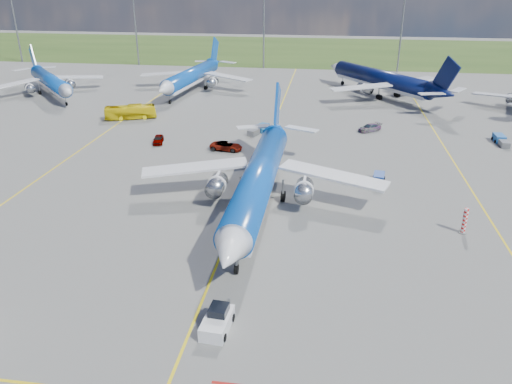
# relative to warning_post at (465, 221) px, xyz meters

# --- Properties ---
(ground) EXTENTS (400.00, 400.00, 0.00)m
(ground) POSITION_rel_warning_post_xyz_m (-26.00, -8.00, -1.50)
(ground) COLOR #5D5D5A
(ground) RESTS_ON ground
(grass_strip) EXTENTS (400.00, 80.00, 0.01)m
(grass_strip) POSITION_rel_warning_post_xyz_m (-26.00, 142.00, -1.50)
(grass_strip) COLOR #2D4719
(grass_strip) RESTS_ON ground
(taxiway_lines) EXTENTS (60.25, 160.00, 0.02)m
(taxiway_lines) POSITION_rel_warning_post_xyz_m (-25.83, 19.70, -1.49)
(taxiway_lines) COLOR yellow
(taxiway_lines) RESTS_ON ground
(floodlight_masts) EXTENTS (202.20, 0.50, 22.70)m
(floodlight_masts) POSITION_rel_warning_post_xyz_m (-16.00, 102.00, 11.06)
(floodlight_masts) COLOR slate
(floodlight_masts) RESTS_ON ground
(warning_post) EXTENTS (0.50, 0.50, 3.00)m
(warning_post) POSITION_rel_warning_post_xyz_m (0.00, 0.00, 0.00)
(warning_post) COLOR red
(warning_post) RESTS_ON ground
(bg_jet_nw) EXTENTS (46.11, 46.68, 9.76)m
(bg_jet_nw) POSITION_rel_warning_post_xyz_m (-81.26, 57.99, -1.50)
(bg_jet_nw) COLOR #0B46A5
(bg_jet_nw) RESTS_ON ground
(bg_jet_nnw) EXTENTS (35.50, 44.05, 10.69)m
(bg_jet_nnw) POSITION_rel_warning_post_xyz_m (-49.21, 67.12, -1.50)
(bg_jet_nnw) COLOR #0B46A5
(bg_jet_nnw) RESTS_ON ground
(bg_jet_n) EXTENTS (52.63, 54.87, 11.43)m
(bg_jet_n) POSITION_rel_warning_post_xyz_m (-3.71, 68.55, -1.50)
(bg_jet_n) COLOR #070F3C
(bg_jet_n) RESTS_ON ground
(main_airliner) EXTENTS (34.02, 44.43, 11.56)m
(main_airliner) POSITION_rel_warning_post_xyz_m (-23.63, 2.86, -1.50)
(main_airliner) COLOR #0B46A5
(main_airliner) RESTS_ON ground
(pushback_tug) EXTENTS (2.32, 5.50, 1.84)m
(pushback_tug) POSITION_rel_warning_post_xyz_m (-23.84, -20.12, -0.76)
(pushback_tug) COLOR silver
(pushback_tug) RESTS_ON ground
(apron_bus) EXTENTS (10.29, 5.88, 2.82)m
(apron_bus) POSITION_rel_warning_post_xyz_m (-54.75, 40.35, -0.09)
(apron_bus) COLOR yellow
(apron_bus) RESTS_ON ground
(service_car_a) EXTENTS (2.41, 4.26, 1.37)m
(service_car_a) POSITION_rel_warning_post_xyz_m (-44.30, 26.15, -0.82)
(service_car_a) COLOR #999999
(service_car_a) RESTS_ON ground
(service_car_b) EXTENTS (5.56, 3.11, 1.47)m
(service_car_b) POSITION_rel_warning_post_xyz_m (-32.01, 24.15, -0.77)
(service_car_b) COLOR #999999
(service_car_b) RESTS_ON ground
(service_car_c) EXTENTS (4.84, 4.39, 1.36)m
(service_car_c) POSITION_rel_warning_post_xyz_m (-7.94, 38.59, -0.82)
(service_car_c) COLOR #999999
(service_car_c) RESTS_ON ground
(baggage_tug_w) EXTENTS (2.04, 5.23, 1.14)m
(baggage_tug_w) POSITION_rel_warning_post_xyz_m (-8.32, 13.15, -0.97)
(baggage_tug_w) COLOR navy
(baggage_tug_w) RESTS_ON ground
(baggage_tug_c) EXTENTS (3.52, 5.68, 1.25)m
(baggage_tug_c) POSITION_rel_warning_post_xyz_m (-28.05, 34.85, -0.92)
(baggage_tug_c) COLOR #165388
(baggage_tug_c) RESTS_ON ground
(baggage_tug_e) EXTENTS (1.60, 5.54, 1.24)m
(baggage_tug_e) POSITION_rel_warning_post_xyz_m (13.87, 34.44, -0.92)
(baggage_tug_e) COLOR #1B54A2
(baggage_tug_e) RESTS_ON ground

